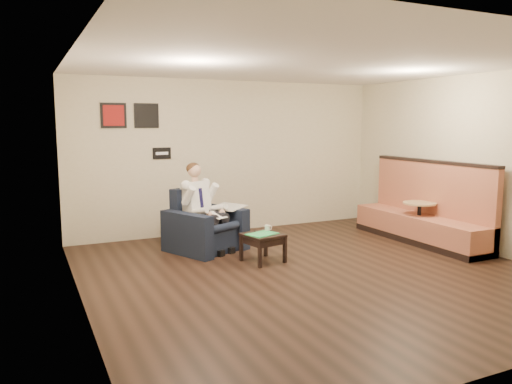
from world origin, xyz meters
name	(u,v)px	position (x,y,z in m)	size (l,w,h in m)	color
ground	(315,273)	(0.00, 0.00, 0.00)	(6.00, 6.00, 0.00)	black
wall_back	(230,157)	(0.00, 3.00, 1.40)	(6.00, 0.02, 2.80)	beige
wall_left	(78,182)	(-3.00, 0.00, 1.40)	(0.02, 6.00, 2.80)	beige
wall_right	(478,163)	(3.00, 0.00, 1.40)	(0.02, 6.00, 2.80)	beige
ceiling	(318,62)	(0.00, 0.00, 2.80)	(6.00, 6.00, 0.02)	white
seating_sign	(162,153)	(-1.30, 2.98, 1.50)	(0.32, 0.02, 0.20)	black
art_print_left	(114,115)	(-2.10, 2.98, 2.15)	(0.42, 0.03, 0.42)	maroon
art_print_right	(146,116)	(-1.55, 2.98, 2.15)	(0.42, 0.03, 0.42)	black
armchair	(206,220)	(-0.93, 1.79, 0.49)	(1.01, 1.01, 0.98)	black
seated_man	(211,210)	(-0.88, 1.67, 0.67)	(0.64, 0.96, 1.34)	white
lap_papers	(216,215)	(-0.83, 1.57, 0.60)	(0.22, 0.32, 0.01)	white
newspaper	(228,207)	(-0.52, 1.86, 0.66)	(0.42, 0.53, 0.01)	silver
side_table	(263,248)	(-0.40, 0.79, 0.21)	(0.51, 0.51, 0.42)	black
green_folder	(262,234)	(-0.42, 0.76, 0.43)	(0.42, 0.30, 0.01)	#29CD62
coffee_mug	(267,228)	(-0.26, 0.93, 0.46)	(0.08, 0.08, 0.09)	white
smartphone	(259,231)	(-0.38, 0.94, 0.42)	(0.13, 0.07, 0.01)	black
banquette	(421,202)	(2.59, 0.77, 0.69)	(0.64, 2.69, 1.37)	#AC5D42
cafe_table	(419,222)	(2.56, 0.76, 0.34)	(0.55, 0.55, 0.69)	tan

